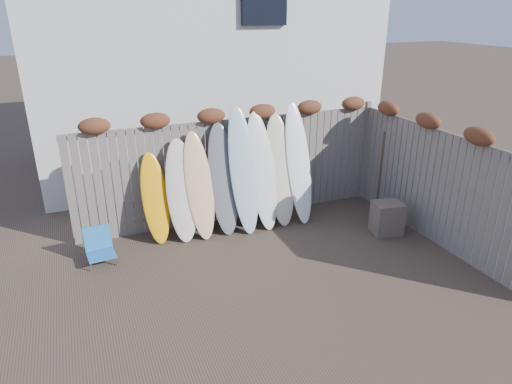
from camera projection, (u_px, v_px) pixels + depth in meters
name	position (u px, v px, depth m)	size (l,w,h in m)	color
ground	(285.00, 278.00, 7.09)	(80.00, 80.00, 0.00)	#493A2D
back_fence	(235.00, 161.00, 8.72)	(6.05, 0.28, 2.24)	slate
right_fence	(436.00, 179.00, 7.92)	(0.28, 4.40, 2.24)	slate
house	(196.00, 37.00, 11.63)	(8.50, 5.50, 6.33)	silver
beach_chair	(99.00, 246.00, 7.48)	(0.47, 0.50, 0.58)	blue
wooden_crate	(387.00, 218.00, 8.42)	(0.52, 0.43, 0.60)	brown
lattice_panel	(401.00, 177.00, 8.95)	(0.05, 1.08, 1.62)	#423528
surfboard_0	(155.00, 198.00, 8.02)	(0.46, 0.07, 1.64)	#FFA70B
surfboard_1	(182.00, 191.00, 8.07)	(0.54, 0.07, 1.86)	beige
surfboard_2	(199.00, 186.00, 8.15)	(0.50, 0.07, 1.97)	#EEB777
surfboard_3	(223.00, 179.00, 8.31)	(0.53, 0.07, 2.08)	slate
surfboard_4	(243.00, 171.00, 8.34)	(0.51, 0.07, 2.37)	#ABC0D6
surfboard_5	(262.00, 171.00, 8.49)	(0.53, 0.07, 2.23)	silver
surfboard_6	(280.00, 170.00, 8.66)	(0.55, 0.07, 2.16)	beige
surfboard_7	(299.00, 164.00, 8.74)	(0.48, 0.07, 2.35)	white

